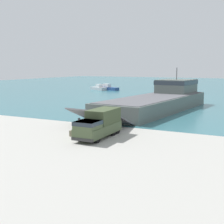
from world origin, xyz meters
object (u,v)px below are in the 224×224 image
soldier_on_ramp (87,124)px  moored_boat_b (108,88)px  military_truck (99,124)px  cargo_crate (74,133)px  landing_craft (160,99)px  moored_boat_a (98,88)px  mooring_bollard (79,121)px

soldier_on_ramp → moored_boat_b: size_ratio=0.19×
military_truck → cargo_crate: 3.21m
landing_craft → military_truck: landing_craft is taller
moored_boat_a → cargo_crate: moored_boat_a is taller
military_truck → moored_boat_a: bearing=-152.0°
landing_craft → military_truck: (1.16, -24.91, -0.33)m
soldier_on_ramp → moored_boat_a: 67.45m
moored_boat_b → mooring_bollard: 62.51m
military_truck → mooring_bollard: size_ratio=7.88×
landing_craft → mooring_bollard: 20.16m
soldier_on_ramp → mooring_bollard: 5.05m
military_truck → soldier_on_ramp: size_ratio=4.36×
moored_boat_b → mooring_bollard: size_ratio=9.42×
moored_boat_a → mooring_bollard: moored_boat_a is taller
soldier_on_ramp → mooring_bollard: soldier_on_ramp is taller
landing_craft → military_truck: size_ratio=4.86×
soldier_on_ramp → cargo_crate: size_ratio=2.10×
military_truck → mooring_bollard: 8.26m
moored_boat_a → moored_boat_b: bearing=-41.2°
landing_craft → military_truck: bearing=-81.8°
landing_craft → moored_boat_b: (-30.49, 37.57, -1.18)m
military_truck → cargo_crate: military_truck is taller
landing_craft → moored_boat_a: (-33.37, 36.32, -1.20)m
moored_boat_b → cargo_crate: moored_boat_b is taller
soldier_on_ramp → mooring_bollard: size_ratio=1.81×
moored_boat_a → cargo_crate: bearing=-127.7°
landing_craft → mooring_bollard: size_ratio=38.31×
soldier_on_ramp → moored_boat_b: (-28.96, 60.72, -0.28)m
soldier_on_ramp → moored_boat_a: moored_boat_a is taller
soldier_on_ramp → cargo_crate: (-0.19, -2.55, -0.63)m
moored_boat_b → cargo_crate: (28.77, -63.27, -0.35)m
moored_boat_b → soldier_on_ramp: bearing=44.4°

